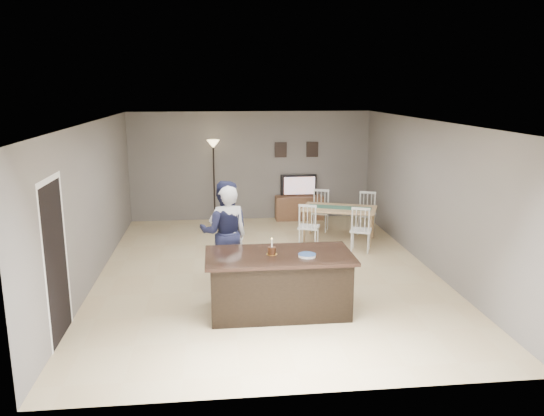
{
  "coord_description": "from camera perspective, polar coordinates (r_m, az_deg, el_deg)",
  "views": [
    {
      "loc": [
        -0.91,
        -9.13,
        3.28
      ],
      "look_at": [
        0.06,
        -0.3,
        1.25
      ],
      "focal_mm": 35.0,
      "sensor_mm": 36.0,
      "label": 1
    }
  ],
  "objects": [
    {
      "name": "television",
      "position": [
        13.36,
        2.93,
        2.45
      ],
      "size": [
        0.91,
        0.12,
        0.53
      ],
      "primitive_type": "imported",
      "rotation": [
        0.0,
        0.0,
        3.14
      ],
      "color": "black",
      "rests_on": "tv_console"
    },
    {
      "name": "man",
      "position": [
        9.0,
        -5.12,
        -2.6
      ],
      "size": [
        0.9,
        0.72,
        1.77
      ],
      "primitive_type": "imported",
      "rotation": [
        0.0,
        0.0,
        3.08
      ],
      "color": "#1A1D3A",
      "rests_on": "floor"
    },
    {
      "name": "tv_console",
      "position": [
        13.4,
        2.95,
        0.02
      ],
      "size": [
        1.2,
        0.4,
        0.6
      ],
      "primitive_type": "cube",
      "color": "brown",
      "rests_on": "floor"
    },
    {
      "name": "floor_lamp",
      "position": [
        12.95,
        -6.31,
        5.27
      ],
      "size": [
        0.31,
        0.31,
        2.04
      ],
      "color": "black",
      "rests_on": "floor"
    },
    {
      "name": "plate_stack",
      "position": [
        7.65,
        3.79,
        -5.1
      ],
      "size": [
        0.26,
        0.26,
        0.04
      ],
      "color": "white",
      "rests_on": "kitchen_island"
    },
    {
      "name": "woman",
      "position": [
        8.88,
        -4.78,
        -3.0
      ],
      "size": [
        0.68,
        0.5,
        1.71
      ],
      "primitive_type": "imported",
      "rotation": [
        0.0,
        0.0,
        3.29
      ],
      "color": "silver",
      "rests_on": "floor"
    },
    {
      "name": "doorway",
      "position": [
        7.42,
        -22.34,
        -3.92
      ],
      "size": [
        0.0,
        2.1,
        2.65
      ],
      "color": "black",
      "rests_on": "floor"
    },
    {
      "name": "picture_frames",
      "position": [
        13.35,
        2.66,
        6.29
      ],
      "size": [
        1.1,
        0.02,
        0.38
      ],
      "color": "black",
      "rests_on": "room_shell"
    },
    {
      "name": "floor",
      "position": [
        9.74,
        -0.55,
        -6.79
      ],
      "size": [
        8.0,
        8.0,
        0.0
      ],
      "primitive_type": "plane",
      "color": "tan",
      "rests_on": "ground"
    },
    {
      "name": "room_shell",
      "position": [
        9.31,
        -0.57,
        2.98
      ],
      "size": [
        8.0,
        8.0,
        8.0
      ],
      "color": "slate",
      "rests_on": "floor"
    },
    {
      "name": "dining_table",
      "position": [
        11.58,
        7.23,
        -0.57
      ],
      "size": [
        2.01,
        2.17,
        0.95
      ],
      "rotation": [
        0.0,
        0.0,
        -0.36
      ],
      "color": "tan",
      "rests_on": "floor"
    },
    {
      "name": "kitchen_island",
      "position": [
        7.91,
        0.77,
        -8.05
      ],
      "size": [
        2.15,
        1.1,
        0.9
      ],
      "color": "black",
      "rests_on": "floor"
    },
    {
      "name": "tv_screen_glow",
      "position": [
        13.28,
        2.98,
        2.41
      ],
      "size": [
        0.78,
        0.0,
        0.78
      ],
      "primitive_type": "plane",
      "rotation": [
        1.57,
        0.0,
        3.14
      ],
      "color": "orange",
      "rests_on": "tv_console"
    },
    {
      "name": "birthday_cake",
      "position": [
        7.73,
        -0.02,
        -4.59
      ],
      "size": [
        0.16,
        0.16,
        0.25
      ],
      "color": "gold",
      "rests_on": "kitchen_island"
    }
  ]
}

